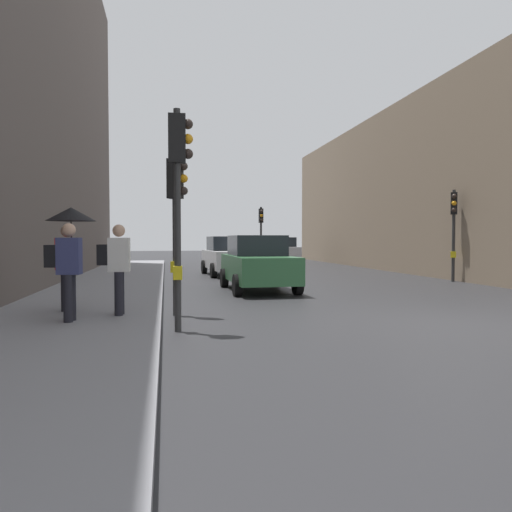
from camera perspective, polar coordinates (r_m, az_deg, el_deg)
ground_plane at (r=10.23m, az=22.64°, el=-7.40°), size 120.00×120.00×0.00m
sidewalk_kerb at (r=14.63m, az=-17.70°, el=-4.23°), size 3.44×40.00×0.16m
building_facade_right at (r=30.20m, az=24.32°, el=6.66°), size 12.00×28.57×8.37m
traffic_light_near_left at (r=8.72m, az=-9.10°, el=8.95°), size 0.43×0.25×3.92m
traffic_light_mid_street at (r=20.10m, az=22.24°, el=4.12°), size 0.37×0.44×3.53m
traffic_light_far_median at (r=28.88m, az=0.60°, el=3.61°), size 0.24×0.43×3.55m
traffic_light_near_right at (r=10.50m, az=-9.36°, el=5.99°), size 0.45×0.33×3.45m
car_white_compact at (r=22.03m, az=-3.32°, el=0.01°), size 2.24×4.31×1.76m
car_silver_hatchback at (r=33.25m, az=2.91°, el=0.68°), size 2.05×4.22×1.76m
car_green_estate at (r=15.42m, az=0.21°, el=-0.85°), size 2.09×4.23×1.76m
pedestrian_with_umbrella at (r=10.71m, az=-21.05°, el=2.92°), size 1.00×1.00×2.14m
pedestrian_with_black_backpack at (r=9.83m, az=-16.06°, el=-0.89°), size 0.62×0.36×1.77m
pedestrian_with_grey_backpack at (r=9.35m, az=-21.37°, el=-1.09°), size 0.63×0.36×1.77m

